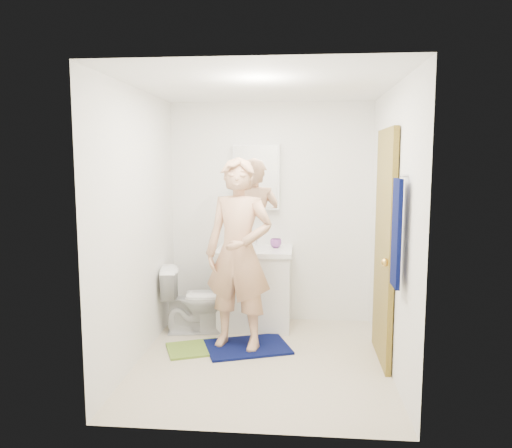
{
  "coord_description": "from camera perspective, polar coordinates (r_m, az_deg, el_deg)",
  "views": [
    {
      "loc": [
        0.33,
        -4.25,
        1.79
      ],
      "look_at": [
        -0.08,
        0.25,
        1.2
      ],
      "focal_mm": 35.0,
      "sensor_mm": 36.0,
      "label": 1
    }
  ],
  "objects": [
    {
      "name": "countertop",
      "position": [
        5.28,
        -0.15,
        -3.11
      ],
      "size": [
        0.79,
        0.59,
        0.05
      ],
      "primitive_type": "cube",
      "color": "white",
      "rests_on": "vanity_cabinet"
    },
    {
      "name": "sink_basin",
      "position": [
        5.28,
        -0.15,
        -2.95
      ],
      "size": [
        0.4,
        0.4,
        0.03
      ],
      "primitive_type": "cylinder",
      "color": "white",
      "rests_on": "countertop"
    },
    {
      "name": "vanity_cabinet",
      "position": [
        5.37,
        -0.15,
        -7.57
      ],
      "size": [
        0.75,
        0.55,
        0.8
      ],
      "primitive_type": "cube",
      "color": "white",
      "rests_on": "floor"
    },
    {
      "name": "wall_front",
      "position": [
        3.12,
        -0.99,
        -3.45
      ],
      "size": [
        2.2,
        0.02,
        2.4
      ],
      "primitive_type": "cube",
      "color": "white",
      "rests_on": "ground"
    },
    {
      "name": "floor",
      "position": [
        4.63,
        0.69,
        -15.45
      ],
      "size": [
        2.2,
        2.4,
        0.02
      ],
      "primitive_type": "cube",
      "color": "beige",
      "rests_on": "ground"
    },
    {
      "name": "soap_dispenser",
      "position": [
        5.26,
        -3.01,
        -1.9
      ],
      "size": [
        0.1,
        0.1,
        0.18
      ],
      "primitive_type": "imported",
      "rotation": [
        0.0,
        0.0,
        0.25
      ],
      "color": "#BE5872",
      "rests_on": "countertop"
    },
    {
      "name": "faucet",
      "position": [
        5.44,
        0.03,
        -1.88
      ],
      "size": [
        0.03,
        0.03,
        0.12
      ],
      "primitive_type": "cylinder",
      "color": "silver",
      "rests_on": "countertop"
    },
    {
      "name": "toothbrush_cup",
      "position": [
        5.33,
        2.27,
        -2.21
      ],
      "size": [
        0.15,
        0.15,
        0.1
      ],
      "primitive_type": "imported",
      "rotation": [
        0.0,
        0.0,
        -0.29
      ],
      "color": "#884496",
      "rests_on": "countertop"
    },
    {
      "name": "mirror_panel",
      "position": [
        5.36,
        0.01,
        5.39
      ],
      "size": [
        0.46,
        0.01,
        0.66
      ],
      "primitive_type": "cube",
      "color": "white",
      "rests_on": "wall_back"
    },
    {
      "name": "wall_right",
      "position": [
        4.36,
        15.41,
        -0.6
      ],
      "size": [
        0.02,
        2.4,
        2.4
      ],
      "primitive_type": "cube",
      "color": "white",
      "rests_on": "ground"
    },
    {
      "name": "door",
      "position": [
        4.53,
        14.44,
        -2.52
      ],
      "size": [
        0.05,
        0.8,
        2.05
      ],
      "primitive_type": "cube",
      "color": "olive",
      "rests_on": "ground"
    },
    {
      "name": "green_rug",
      "position": [
        4.89,
        -7.05,
        -13.97
      ],
      "size": [
        0.62,
        0.57,
        0.02
      ],
      "primitive_type": "cube",
      "rotation": [
        0.0,
        0.0,
        0.38
      ],
      "color": "olive",
      "rests_on": "floor"
    },
    {
      "name": "towel_hook",
      "position": [
        3.76,
        16.59,
        5.31
      ],
      "size": [
        0.06,
        0.02,
        0.02
      ],
      "primitive_type": "cylinder",
      "rotation": [
        0.0,
        1.57,
        0.0
      ],
      "color": "silver",
      "rests_on": "wall_right"
    },
    {
      "name": "bath_mat",
      "position": [
        4.9,
        -1.0,
        -13.86
      ],
      "size": [
        0.91,
        0.77,
        0.02
      ],
      "primitive_type": "cube",
      "rotation": [
        0.0,
        0.0,
        0.34
      ],
      "color": "#070D41",
      "rests_on": "floor"
    },
    {
      "name": "door_knob",
      "position": [
        4.23,
        14.56,
        -4.26
      ],
      "size": [
        0.07,
        0.07,
        0.07
      ],
      "primitive_type": "sphere",
      "color": "gold",
      "rests_on": "door"
    },
    {
      "name": "ceiling",
      "position": [
        4.31,
        0.75,
        15.7
      ],
      "size": [
        2.2,
        2.4,
        0.02
      ],
      "primitive_type": "cube",
      "color": "white",
      "rests_on": "ground"
    },
    {
      "name": "towel",
      "position": [
        3.79,
        15.76,
        -1.03
      ],
      "size": [
        0.03,
        0.24,
        0.8
      ],
      "primitive_type": "cube",
      "color": "#070D41",
      "rests_on": "wall_right"
    },
    {
      "name": "toilet",
      "position": [
        5.27,
        -7.01,
        -8.56
      ],
      "size": [
        0.73,
        0.49,
        0.69
      ],
      "primitive_type": "imported",
      "rotation": [
        0.0,
        0.0,
        1.74
      ],
      "color": "white",
      "rests_on": "floor"
    },
    {
      "name": "wall_back",
      "position": [
        5.5,
        1.69,
        1.27
      ],
      "size": [
        2.2,
        0.02,
        2.4
      ],
      "primitive_type": "cube",
      "color": "white",
      "rests_on": "ground"
    },
    {
      "name": "man",
      "position": [
        4.65,
        -1.99,
        -3.42
      ],
      "size": [
        0.73,
        0.57,
        1.78
      ],
      "primitive_type": "imported",
      "rotation": [
        0.0,
        0.0,
        -0.24
      ],
      "color": "tan",
      "rests_on": "bath_mat"
    },
    {
      "name": "wall_left",
      "position": [
        4.53,
        -13.43,
        -0.25
      ],
      "size": [
        0.02,
        2.4,
        2.4
      ],
      "primitive_type": "cube",
      "color": "white",
      "rests_on": "ground"
    },
    {
      "name": "medicine_cabinet",
      "position": [
        5.42,
        0.07,
        5.42
      ],
      "size": [
        0.5,
        0.12,
        0.7
      ],
      "primitive_type": "cube",
      "color": "white",
      "rests_on": "wall_back"
    }
  ]
}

